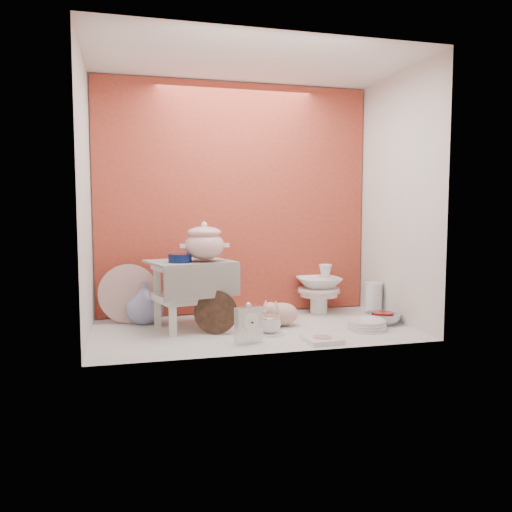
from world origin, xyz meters
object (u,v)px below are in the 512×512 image
(blue_white_vase, at_px, (145,303))
(plush_pig, at_px, (282,314))
(soup_tureen, at_px, (204,241))
(dinner_plate_stack, at_px, (367,325))
(porcelain_tower, at_px, (319,289))
(floral_platter, at_px, (129,294))
(gold_rim_teacup, at_px, (270,324))
(crystal_bowl, at_px, (383,318))
(step_stool, at_px, (190,294))
(mantel_clock, at_px, (248,323))

(blue_white_vase, relative_size, plush_pig, 0.98)
(blue_white_vase, bearing_deg, soup_tureen, -37.95)
(dinner_plate_stack, distance_m, porcelain_tower, 0.54)
(plush_pig, distance_m, dinner_plate_stack, 0.49)
(floral_platter, distance_m, gold_rim_teacup, 0.90)
(gold_rim_teacup, bearing_deg, porcelain_tower, 45.72)
(blue_white_vase, distance_m, gold_rim_teacup, 0.81)
(crystal_bowl, bearing_deg, floral_platter, 164.57)
(step_stool, height_order, blue_white_vase, step_stool)
(floral_platter, height_order, plush_pig, floral_platter)
(mantel_clock, bearing_deg, blue_white_vase, 111.70)
(gold_rim_teacup, relative_size, crystal_bowl, 0.55)
(step_stool, bearing_deg, gold_rim_teacup, -48.91)
(soup_tureen, xyz_separation_m, floral_platter, (-0.42, 0.28, -0.33))
(mantel_clock, height_order, crystal_bowl, mantel_clock)
(blue_white_vase, height_order, porcelain_tower, porcelain_tower)
(soup_tureen, height_order, blue_white_vase, soup_tureen)
(step_stool, xyz_separation_m, plush_pig, (0.53, -0.09, -0.12))
(floral_platter, xyz_separation_m, porcelain_tower, (1.22, -0.01, -0.02))
(gold_rim_teacup, distance_m, dinner_plate_stack, 0.57)
(gold_rim_teacup, bearing_deg, plush_pig, 55.97)
(step_stool, bearing_deg, dinner_plate_stack, -32.34)
(mantel_clock, bearing_deg, gold_rim_teacup, 24.98)
(blue_white_vase, relative_size, mantel_clock, 1.18)
(step_stool, bearing_deg, porcelain_tower, -1.45)
(dinner_plate_stack, bearing_deg, blue_white_vase, 157.60)
(step_stool, relative_size, crystal_bowl, 2.13)
(step_stool, distance_m, blue_white_vase, 0.33)
(step_stool, xyz_separation_m, floral_platter, (-0.34, 0.22, -0.02))
(gold_rim_teacup, bearing_deg, blue_white_vase, 144.15)
(floral_platter, bearing_deg, soup_tureen, -33.14)
(step_stool, height_order, plush_pig, step_stool)
(blue_white_vase, xyz_separation_m, plush_pig, (0.78, -0.29, -0.05))
(soup_tureen, height_order, dinner_plate_stack, soup_tureen)
(plush_pig, bearing_deg, porcelain_tower, 35.40)
(plush_pig, height_order, dinner_plate_stack, plush_pig)
(step_stool, distance_m, dinner_plate_stack, 1.03)
(mantel_clock, distance_m, dinner_plate_stack, 0.74)
(step_stool, relative_size, blue_white_vase, 1.83)
(crystal_bowl, bearing_deg, porcelain_tower, 122.61)
(gold_rim_teacup, bearing_deg, crystal_bowl, 6.76)
(floral_platter, distance_m, plush_pig, 0.93)
(step_stool, xyz_separation_m, mantel_clock, (0.25, -0.41, -0.09))
(soup_tureen, bearing_deg, dinner_plate_stack, -15.53)
(mantel_clock, relative_size, dinner_plate_stack, 0.93)
(blue_white_vase, bearing_deg, step_stool, -38.92)
(porcelain_tower, bearing_deg, soup_tureen, -161.60)
(step_stool, bearing_deg, floral_platter, 132.12)
(soup_tureen, distance_m, mantel_clock, 0.57)
(step_stool, height_order, floral_platter, step_stool)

